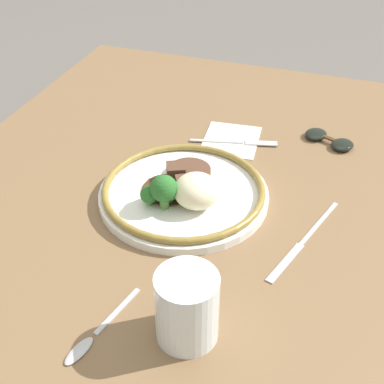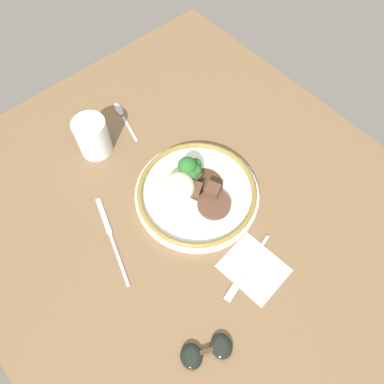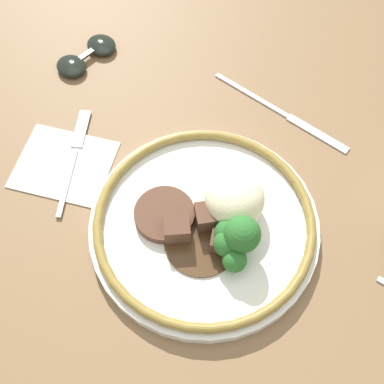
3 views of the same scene
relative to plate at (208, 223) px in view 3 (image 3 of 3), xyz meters
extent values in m
plane|color=#5B5651|center=(-0.03, 0.03, -0.06)|extent=(8.00, 8.00, 0.00)
cube|color=brown|center=(-0.03, 0.03, -0.04)|extent=(1.11, 0.96, 0.04)
cube|color=silver|center=(-0.21, 0.02, -0.02)|extent=(0.13, 0.12, 0.00)
cylinder|color=white|center=(0.00, 0.00, -0.01)|extent=(0.29, 0.29, 0.01)
torus|color=olive|center=(0.00, 0.00, 0.00)|extent=(0.28, 0.28, 0.01)
ellipsoid|color=beige|center=(0.02, 0.03, 0.02)|extent=(0.07, 0.07, 0.06)
cylinder|color=brown|center=(-0.05, -0.01, 0.00)|extent=(0.08, 0.08, 0.01)
cylinder|color=#472D19|center=(0.00, -0.03, 0.00)|extent=(0.09, 0.09, 0.00)
cube|color=brown|center=(0.00, 0.00, 0.01)|extent=(0.04, 0.04, 0.03)
cube|color=brown|center=(-0.03, -0.02, 0.01)|extent=(0.04, 0.04, 0.03)
cube|color=brown|center=(0.02, -0.02, 0.01)|extent=(0.03, 0.03, 0.02)
cylinder|color=#568442|center=(0.03, -0.01, 0.00)|extent=(0.01, 0.01, 0.01)
sphere|color=#286628|center=(0.03, -0.01, 0.02)|extent=(0.04, 0.04, 0.04)
cylinder|color=#568442|center=(0.03, -0.03, 0.00)|extent=(0.01, 0.01, 0.01)
sphere|color=#286628|center=(0.03, -0.03, 0.02)|extent=(0.03, 0.03, 0.03)
cylinder|color=#568442|center=(0.05, -0.04, 0.00)|extent=(0.01, 0.01, 0.01)
sphere|color=#286628|center=(0.05, -0.04, 0.02)|extent=(0.03, 0.03, 0.03)
cylinder|color=#568442|center=(0.05, -0.02, 0.01)|extent=(0.02, 0.02, 0.02)
sphere|color=#286628|center=(0.05, -0.02, 0.03)|extent=(0.04, 0.04, 0.04)
cube|color=#B7B7BC|center=(-0.20, 0.00, -0.02)|extent=(0.03, 0.10, 0.00)
cube|color=#B7B7BC|center=(-0.22, 0.08, -0.02)|extent=(0.03, 0.06, 0.00)
cube|color=#B7B7BC|center=(-0.01, 0.23, -0.02)|extent=(0.13, 0.05, 0.00)
cube|color=#B7B7BC|center=(0.09, 0.19, -0.02)|extent=(0.10, 0.04, 0.00)
ellipsoid|color=black|center=(-0.28, 0.18, -0.01)|extent=(0.06, 0.06, 0.01)
ellipsoid|color=black|center=(-0.26, 0.24, -0.01)|extent=(0.06, 0.06, 0.01)
cube|color=#472D19|center=(-0.27, 0.21, -0.01)|extent=(0.02, 0.03, 0.00)
camera|label=1|loc=(0.67, 0.25, 0.53)|focal=50.00mm
camera|label=2|loc=(-0.31, 0.28, 0.75)|focal=35.00mm
camera|label=3|loc=(0.08, -0.28, 0.59)|focal=50.00mm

